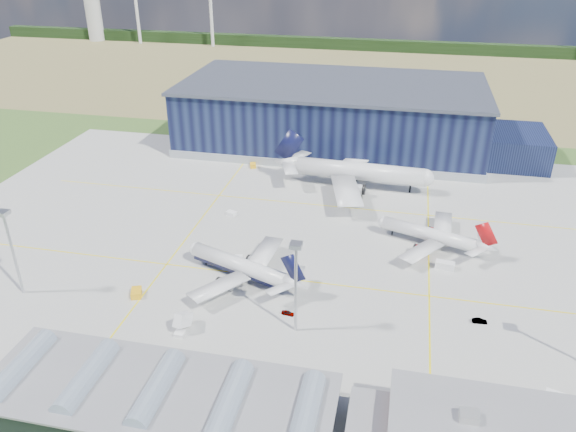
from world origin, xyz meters
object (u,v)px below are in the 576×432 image
Objects in this scene: hangar at (339,117)px; airliner_red at (430,228)px; light_mast_center at (296,273)px; airliner_widebody at (360,163)px; gse_van_c at (558,400)px; gse_van_a at (445,265)px; gse_tug_a at (136,293)px; airstair at (183,323)px; gse_cart_a at (239,259)px; airliner_navy at (239,258)px; car_b at (480,321)px; gse_tug_c at (253,165)px; car_a at (288,313)px; light_mast_west at (10,239)px; gse_cart_b at (231,214)px.

airliner_red is at bearing -64.98° from hangar.
light_mast_center reaches higher than airliner_red.
airliner_red is 0.61× the size of airliner_widebody.
airliner_red is at bearing 40.01° from gse_van_c.
gse_van_a is 49.22m from gse_van_c.
gse_van_a is (75.56, 28.99, 0.26)m from gse_tug_a.
airliner_widebody reaches higher than gse_tug_a.
gse_van_c is 79.23m from airstair.
gse_van_c is at bearing -40.81° from gse_cart_a.
airliner_navy reaches higher than car_b.
airstair is at bearing 62.13° from airliner_red.
gse_tug_c is 1.02× the size of car_b.
airliner_red reaches higher than gse_van_c.
gse_tug_a is 80.93m from gse_van_a.
airliner_red is 11.37× the size of car_a.
airliner_navy reaches higher than gse_cart_a.
gse_tug_a is at bearing -105.94° from hangar.
hangar is at bearing 63.29° from light_mast_west.
airliner_navy is at bearing -85.10° from gse_cart_a.
airliner_widebody is at bearing -28.73° from gse_cart_b.
gse_cart_b is (10.06, 46.95, -0.15)m from gse_tug_a.
airliner_widebody reaches higher than car_b.
airliner_red is 10.37× the size of car_b.
gse_van_a reaches higher than gse_cart_a.
airliner_widebody is at bearing -73.04° from hangar.
car_a is at bearing 136.48° from gse_van_a.
gse_cart_a is 27.88m from gse_cart_b.
gse_van_c is at bearing -104.41° from gse_cart_b.
gse_tug_c is at bearing -56.27° from airliner_navy.
gse_cart_b is 0.93× the size of car_b.
car_b is (76.70, -80.36, -0.20)m from gse_tug_c.
car_b is (48.52, -113.16, -11.06)m from hangar.
light_mast_west is 47.23m from airstair.
car_b is (35.50, -70.47, -8.81)m from airliner_widebody.
gse_tug_a is 1.29× the size of car_a.
light_mast_west is at bearing -130.12° from airliner_widebody.
car_a is (4.32, -119.59, -11.09)m from hangar.
car_b is at bearing -27.27° from gse_cart_a.
light_mast_west is 4.58× the size of gse_van_a.
hangar is 87.51m from airliner_red.
hangar reaches higher than airliner_widebody.
gse_cart_b is at bearing 13.79° from airliner_red.
hangar is 125.07m from light_mast_center.
airliner_widebody is 18.11× the size of gse_cart_b.
gse_tug_a is 1.18× the size of car_b.
airliner_navy is at bearing 115.50° from gse_van_a.
airliner_red is at bearing 56.94° from light_mast_center.
gse_cart_a is at bearing 27.85° from light_mast_west.
gse_cart_b is at bearing 38.88° from car_a.
light_mast_west and light_mast_center have the same top height.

